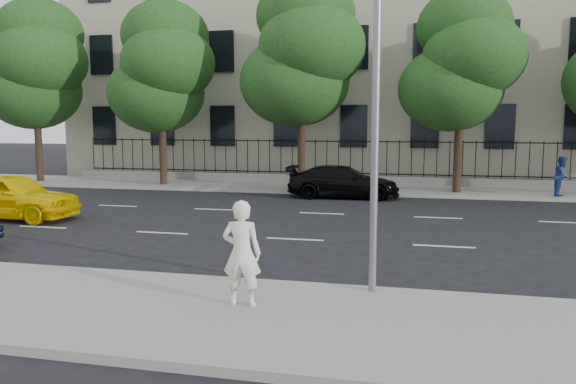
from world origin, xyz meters
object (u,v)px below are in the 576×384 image
object	(u,v)px
yellow_taxi	(10,196)
black_sedan	(343,182)
woman_near	(242,253)
street_light	(379,17)

from	to	relation	value
yellow_taxi	black_sedan	distance (m)	12.79
yellow_taxi	woman_near	bearing A→B (deg)	-124.91
street_light	black_sedan	size ratio (longest dim) A/B	1.69
street_light	black_sedan	xyz separation A→B (m)	(-2.29, 13.06, -4.46)
black_sedan	woman_near	size ratio (longest dim) A/B	2.62
yellow_taxi	black_sedan	bearing A→B (deg)	-52.92
black_sedan	woman_near	distance (m)	14.91
woman_near	street_light	bearing A→B (deg)	-142.63
street_light	black_sedan	world-z (taller)	street_light
street_light	black_sedan	distance (m)	13.99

